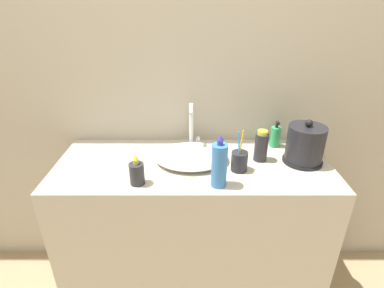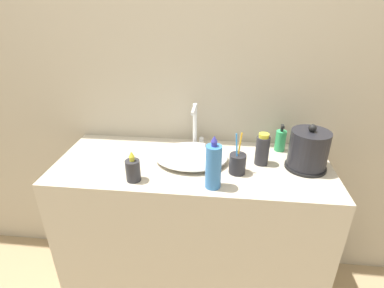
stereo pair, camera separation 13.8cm
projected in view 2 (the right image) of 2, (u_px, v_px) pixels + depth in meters
name	position (u px, v px, depth m)	size (l,w,h in m)	color
wall_back	(199.00, 53.00, 1.47)	(6.00, 0.04, 2.60)	#ADA38E
vanity_counter	(193.00, 231.00, 1.61)	(1.30, 0.52, 0.84)	#B7AD99
sink_basin	(191.00, 156.00, 1.43)	(0.35, 0.29, 0.05)	silver
faucet	(196.00, 124.00, 1.53)	(0.06, 0.13, 0.23)	silver
electric_kettle	(308.00, 151.00, 1.34)	(0.19, 0.19, 0.22)	black
toothbrush_cup	(237.00, 163.00, 1.32)	(0.07, 0.07, 0.19)	#232328
lotion_bottle	(280.00, 140.00, 1.52)	(0.05, 0.05, 0.14)	#2D9956
shampoo_bottle	(213.00, 166.00, 1.20)	(0.07, 0.07, 0.23)	#3370B7
mouthwash_bottle	(262.00, 150.00, 1.39)	(0.06, 0.06, 0.15)	#28282D
hand_cream_bottle	(133.00, 170.00, 1.27)	(0.06, 0.06, 0.14)	#28282D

